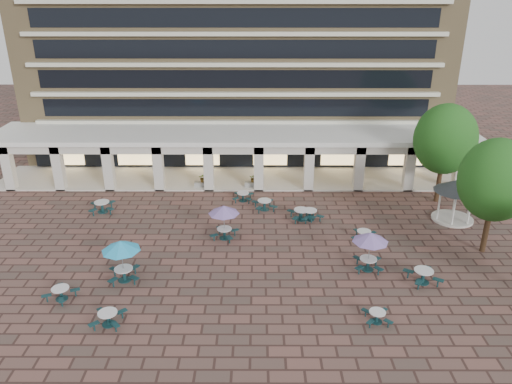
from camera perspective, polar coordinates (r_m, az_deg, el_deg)
ground at (r=31.69m, az=-3.51°, el=-8.35°), size 120.00×120.00×0.00m
apartment_building at (r=52.69m, az=-2.11°, el=18.70°), size 40.00×15.50×25.20m
retail_arcade at (r=43.98m, az=-2.45°, el=5.09°), size 42.00×6.60×4.40m
picnic_table_1 at (r=27.59m, az=-16.55°, el=-13.56°), size 1.76×1.76×0.76m
picnic_table_2 at (r=27.46m, az=13.67°, el=-13.58°), size 1.49×1.49×0.65m
picnic_table_3 at (r=31.31m, az=18.57°, el=-8.99°), size 2.15×2.15×0.84m
picnic_table_4 at (r=30.07m, az=-15.19°, el=-6.12°), size 2.28×2.28×2.64m
picnic_table_5 at (r=30.38m, az=-21.41°, el=-10.64°), size 1.98×1.98×0.73m
picnic_table_6 at (r=33.87m, az=-3.70°, el=-2.17°), size 2.14×2.14×2.47m
picnic_table_7 at (r=35.08m, az=12.22°, el=-4.79°), size 1.90×1.90×0.72m
picnic_table_8 at (r=40.17m, az=-17.18°, el=-1.53°), size 2.18×2.18×0.86m
picnic_table_9 at (r=38.80m, az=0.98°, el=-1.38°), size 2.06×2.06×0.80m
picnic_table_10 at (r=37.40m, az=6.17°, el=-2.50°), size 2.11×2.11×0.79m
picnic_table_11 at (r=30.90m, az=12.95°, el=-5.23°), size 2.20×2.20×2.54m
picnic_table_12 at (r=40.36m, az=-1.50°, el=-0.46°), size 1.74×1.74×0.73m
picnic_table_13 at (r=37.31m, az=5.20°, el=-2.47°), size 2.12×2.12×0.84m
gazebo at (r=39.28m, az=21.98°, el=0.19°), size 3.39×3.39×3.15m
tree_east_a at (r=34.45m, az=25.76°, el=1.23°), size 4.63×4.63×7.71m
tree_east_c at (r=41.34m, az=20.82°, el=5.66°), size 4.80×4.80×8.00m
planter_left at (r=43.25m, az=-6.08°, el=1.14°), size 1.50×0.60×1.24m
planter_right at (r=43.01m, az=-0.30°, el=1.10°), size 1.50×0.73×1.20m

